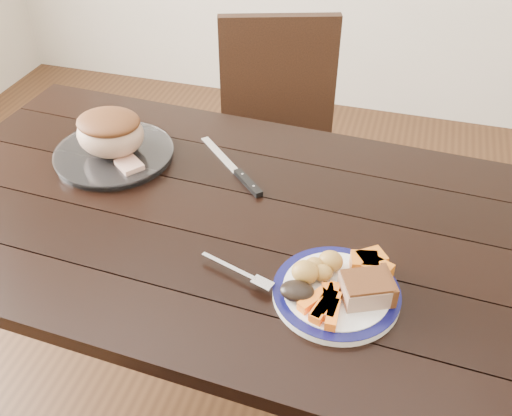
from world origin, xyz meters
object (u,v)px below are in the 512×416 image
(dinner_plate, at_px, (336,293))
(carving_knife, at_px, (241,175))
(chair_far, at_px, (279,136))
(fork, at_px, (242,273))
(pork_slice, at_px, (366,289))
(dining_table, at_px, (228,242))
(serving_platter, at_px, (114,155))
(roast_joint, at_px, (110,134))

(dinner_plate, xyz_separation_m, carving_knife, (-0.31, 0.34, -0.00))
(chair_far, relative_size, carving_knife, 3.80)
(chair_far, height_order, carving_knife, chair_far)
(chair_far, distance_m, dinner_plate, 1.02)
(fork, bearing_deg, pork_slice, 19.24)
(chair_far, xyz_separation_m, pork_slice, (0.41, -0.93, 0.27))
(dining_table, xyz_separation_m, pork_slice, (0.36, -0.19, 0.13))
(dining_table, distance_m, serving_platter, 0.41)
(chair_far, relative_size, roast_joint, 5.12)
(roast_joint, distance_m, carving_knife, 0.37)
(roast_joint, bearing_deg, chair_far, 61.75)
(chair_far, relative_size, fork, 5.33)
(pork_slice, distance_m, fork, 0.26)
(fork, bearing_deg, roast_joint, 161.87)
(fork, distance_m, roast_joint, 0.59)
(serving_platter, relative_size, pork_slice, 3.27)
(serving_platter, height_order, pork_slice, pork_slice)
(dining_table, distance_m, roast_joint, 0.43)
(chair_far, bearing_deg, dinner_plate, 92.78)
(serving_platter, distance_m, pork_slice, 0.81)
(dining_table, relative_size, serving_platter, 5.21)
(pork_slice, bearing_deg, dinner_plate, 175.24)
(dinner_plate, distance_m, roast_joint, 0.75)
(serving_platter, relative_size, fork, 1.81)
(dining_table, xyz_separation_m, carving_knife, (-0.01, 0.15, 0.10))
(carving_knife, bearing_deg, dinner_plate, -3.55)
(dinner_plate, bearing_deg, roast_joint, 153.73)
(carving_knife, bearing_deg, serving_platter, -134.32)
(roast_joint, bearing_deg, dining_table, -20.94)
(dinner_plate, bearing_deg, chair_far, 111.03)
(dinner_plate, xyz_separation_m, fork, (-0.20, -0.01, 0.01))
(dinner_plate, relative_size, carving_knife, 1.07)
(serving_platter, relative_size, roast_joint, 1.74)
(fork, xyz_separation_m, carving_knife, (-0.11, 0.35, -0.01))
(dinner_plate, bearing_deg, serving_platter, 153.73)
(dinner_plate, height_order, fork, fork)
(roast_joint, bearing_deg, serving_platter, 0.00)
(roast_joint, bearing_deg, fork, -35.92)
(dining_table, bearing_deg, chair_far, 94.24)
(serving_platter, distance_m, carving_knife, 0.36)
(dinner_plate, relative_size, serving_platter, 0.83)
(serving_platter, distance_m, roast_joint, 0.07)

